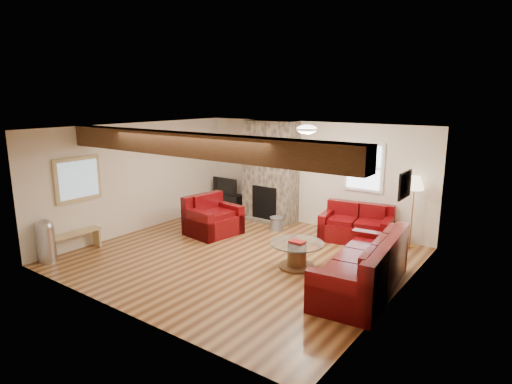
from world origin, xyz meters
TOP-DOWN VIEW (x-y plane):
  - room at (0.00, 0.00)m, footprint 8.00×8.00m
  - oak_beam at (0.00, -1.25)m, footprint 6.00×0.36m
  - chimney_breast at (-1.00, 2.49)m, footprint 1.40×0.67m
  - back_window at (1.35, 2.71)m, footprint 0.90×0.08m
  - hatch_window at (-2.96, -1.50)m, footprint 0.08×1.00m
  - ceiling_dome at (0.90, 0.90)m, footprint 0.40×0.40m
  - artwork_back at (0.15, 2.71)m, footprint 0.42×0.06m
  - artwork_right at (2.96, 0.30)m, footprint 0.06×0.55m
  - sofa_three at (2.48, -0.02)m, footprint 1.21×2.43m
  - loveseat at (1.44, 2.23)m, footprint 1.60×1.08m
  - armchair_red at (-1.39, 0.76)m, footprint 1.10×1.21m
  - coffee_table at (1.16, 0.18)m, footprint 0.98×0.98m
  - tv_cabinet at (-2.45, 2.53)m, footprint 0.94×0.38m
  - television at (-2.45, 2.53)m, footprint 0.79×0.10m
  - floor_lamp at (2.51, 2.55)m, footprint 0.38×0.38m
  - pine_bench at (-2.83, -1.79)m, footprint 0.26×1.12m
  - pedal_bin at (-2.82, -2.35)m, footprint 0.42×0.42m
  - coal_bucket at (-0.40, 1.88)m, footprint 0.33×0.33m

SIDE VIEW (x-z plane):
  - coal_bucket at x=-0.40m, z-range 0.00..0.31m
  - pine_bench at x=-2.83m, z-range 0.00..0.42m
  - tv_cabinet at x=-2.45m, z-range 0.00..0.47m
  - coffee_table at x=1.16m, z-range -0.02..0.50m
  - loveseat at x=1.44m, z-range 0.00..0.79m
  - pedal_bin at x=-2.82m, z-range 0.00..0.84m
  - armchair_red at x=-1.39m, z-range 0.00..0.88m
  - sofa_three at x=2.48m, z-range 0.00..0.91m
  - television at x=-2.45m, z-range 0.47..0.93m
  - chimney_breast at x=-1.00m, z-range -0.03..2.47m
  - room at x=0.00m, z-range -2.75..5.25m
  - floor_lamp at x=2.51m, z-range 0.53..2.02m
  - hatch_window at x=-2.96m, z-range 1.00..1.90m
  - back_window at x=1.35m, z-range 1.00..2.10m
  - artwork_back at x=0.15m, z-range 1.44..1.96m
  - artwork_right at x=2.96m, z-range 1.54..1.96m
  - oak_beam at x=0.00m, z-range 2.12..2.50m
  - ceiling_dome at x=0.90m, z-range 2.35..2.53m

